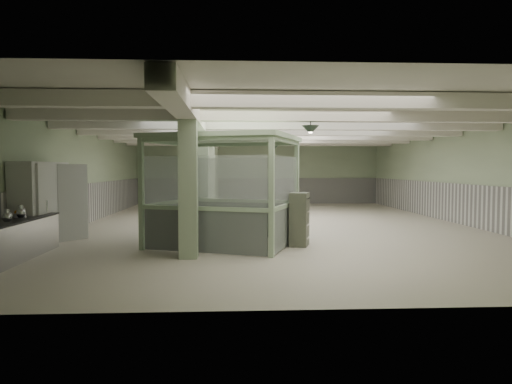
{
  "coord_description": "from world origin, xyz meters",
  "views": [
    {
      "loc": [
        -1.47,
        -16.54,
        2.08
      ],
      "look_at": [
        -0.71,
        -1.67,
        1.3
      ],
      "focal_mm": 32.0,
      "sensor_mm": 36.0,
      "label": 1
    }
  ],
  "objects": [
    {
      "name": "floor",
      "position": [
        0.0,
        0.0,
        0.0
      ],
      "size": [
        20.0,
        20.0,
        0.0
      ],
      "primitive_type": "plane",
      "color": "beige",
      "rests_on": "ground"
    },
    {
      "name": "column_d",
      "position": [
        -2.5,
        8.0,
        1.8
      ],
      "size": [
        0.42,
        0.42,
        3.6
      ],
      "primitive_type": "cube",
      "color": "#9EB290",
      "rests_on": "floor"
    },
    {
      "name": "wall_back",
      "position": [
        0.0,
        10.0,
        1.8
      ],
      "size": [
        14.0,
        0.02,
        3.6
      ],
      "primitive_type": "cube",
      "color": "#A6BB95",
      "rests_on": "floor"
    },
    {
      "name": "beam_c",
      "position": [
        0.0,
        -2.5,
        3.42
      ],
      "size": [
        13.9,
        0.35,
        0.32
      ],
      "primitive_type": "cube",
      "color": "white",
      "rests_on": "ceiling"
    },
    {
      "name": "wainscot_left",
      "position": [
        -6.97,
        0.0,
        0.75
      ],
      "size": [
        0.05,
        19.9,
        1.5
      ],
      "primitive_type": "cube",
      "color": "silver",
      "rests_on": "floor"
    },
    {
      "name": "ceiling",
      "position": [
        0.0,
        0.0,
        3.6
      ],
      "size": [
        14.0,
        20.0,
        0.02
      ],
      "primitive_type": "cube",
      "color": "white",
      "rests_on": "wall_back"
    },
    {
      "name": "walkin_cooler",
      "position": [
        -6.62,
        -4.0,
        1.15
      ],
      "size": [
        1.09,
        2.5,
        2.29
      ],
      "color": "silver",
      "rests_on": "floor"
    },
    {
      "name": "column_b",
      "position": [
        -2.5,
        -1.0,
        1.8
      ],
      "size": [
        0.42,
        0.42,
        3.6
      ],
      "primitive_type": "cube",
      "color": "#9EB290",
      "rests_on": "floor"
    },
    {
      "name": "pendant_front",
      "position": [
        0.5,
        -5.0,
        3.05
      ],
      "size": [
        0.44,
        0.44,
        0.22
      ],
      "primitive_type": "cone",
      "rotation": [
        3.14,
        0.0,
        0.0
      ],
      "color": "#2E3D30",
      "rests_on": "ceiling"
    },
    {
      "name": "wainscot_back",
      "position": [
        0.0,
        9.97,
        0.75
      ],
      "size": [
        13.9,
        0.05,
        1.5
      ],
      "primitive_type": "cube",
      "color": "silver",
      "rests_on": "floor"
    },
    {
      "name": "pitcher_far",
      "position": [
        -6.47,
        -5.58,
        1.05
      ],
      "size": [
        0.29,
        0.3,
        0.31
      ],
      "primitive_type": null,
      "rotation": [
        0.0,
        0.0,
        0.38
      ],
      "color": "#AFAFB3",
      "rests_on": "prep_counter"
    },
    {
      "name": "wall_right",
      "position": [
        7.0,
        0.0,
        1.8
      ],
      "size": [
        0.02,
        20.0,
        3.6
      ],
      "primitive_type": "cube",
      "color": "#A6BB95",
      "rests_on": "floor"
    },
    {
      "name": "wainscot_right",
      "position": [
        6.97,
        0.0,
        0.75
      ],
      "size": [
        0.05,
        19.9,
        1.5
      ],
      "primitive_type": "cube",
      "color": "silver",
      "rests_on": "floor"
    },
    {
      "name": "pendant_mid",
      "position": [
        0.5,
        0.5,
        3.05
      ],
      "size": [
        0.44,
        0.44,
        0.22
      ],
      "primitive_type": "cone",
      "rotation": [
        3.14,
        0.0,
        0.0
      ],
      "color": "#2E3D30",
      "rests_on": "ceiling"
    },
    {
      "name": "beam_d",
      "position": [
        0.0,
        0.0,
        3.42
      ],
      "size": [
        13.9,
        0.35,
        0.32
      ],
      "primitive_type": "cube",
      "color": "white",
      "rests_on": "ceiling"
    },
    {
      "name": "pitcher_near",
      "position": [
        -6.37,
        -6.44,
        1.05
      ],
      "size": [
        0.21,
        0.24,
        0.29
      ],
      "primitive_type": null,
      "rotation": [
        0.0,
        0.0,
        0.08
      ],
      "color": "#AFAFB3",
      "rests_on": "prep_counter"
    },
    {
      "name": "wall_front",
      "position": [
        0.0,
        -10.0,
        1.8
      ],
      "size": [
        14.0,
        0.02,
        3.6
      ],
      "primitive_type": "cube",
      "color": "#A6BB95",
      "rests_on": "floor"
    },
    {
      "name": "beam_a",
      "position": [
        0.0,
        -7.5,
        3.42
      ],
      "size": [
        13.9,
        0.35,
        0.32
      ],
      "primitive_type": "cube",
      "color": "white",
      "rests_on": "ceiling"
    },
    {
      "name": "orange_bowl",
      "position": [
        -6.55,
        -5.47,
        0.95
      ],
      "size": [
        0.29,
        0.29,
        0.1
      ],
      "primitive_type": "cylinder",
      "rotation": [
        0.0,
        0.0,
        -0.02
      ],
      "color": "#B2B2B7",
      "rests_on": "prep_counter"
    },
    {
      "name": "pendant_back",
      "position": [
        0.5,
        5.5,
        3.05
      ],
      "size": [
        0.44,
        0.44,
        0.22
      ],
      "primitive_type": "cone",
      "rotation": [
        3.14,
        0.0,
        0.0
      ],
      "color": "#2E3D30",
      "rests_on": "ceiling"
    },
    {
      "name": "column_c",
      "position": [
        -2.5,
        4.0,
        1.8
      ],
      "size": [
        0.42,
        0.42,
        3.6
      ],
      "primitive_type": "cube",
      "color": "#9EB290",
      "rests_on": "floor"
    },
    {
      "name": "beam_g",
      "position": [
        0.0,
        7.5,
        3.42
      ],
      "size": [
        13.9,
        0.35,
        0.32
      ],
      "primitive_type": "cube",
      "color": "white",
      "rests_on": "ceiling"
    },
    {
      "name": "beam_e",
      "position": [
        0.0,
        2.5,
        3.42
      ],
      "size": [
        13.9,
        0.35,
        0.32
      ],
      "primitive_type": "cube",
      "color": "white",
      "rests_on": "ceiling"
    },
    {
      "name": "beam_b",
      "position": [
        0.0,
        -5.0,
        3.42
      ],
      "size": [
        13.9,
        0.35,
        0.32
      ],
      "primitive_type": "cube",
      "color": "white",
      "rests_on": "ceiling"
    },
    {
      "name": "girder",
      "position": [
        -2.5,
        0.0,
        3.38
      ],
      "size": [
        0.45,
        19.9,
        0.4
      ],
      "primitive_type": "cube",
      "color": "white",
      "rests_on": "ceiling"
    },
    {
      "name": "filing_cabinet",
      "position": [
        0.3,
        -4.48,
        0.71
      ],
      "size": [
        0.63,
        0.76,
        1.43
      ],
      "primitive_type": "cube",
      "rotation": [
        0.0,
        0.0,
        -0.3
      ],
      "color": "#5B5F4F",
      "rests_on": "floor"
    },
    {
      "name": "guard_booth",
      "position": [
        -1.7,
        -4.15,
        1.96
      ],
      "size": [
        4.49,
        4.14,
        2.96
      ],
      "rotation": [
        0.0,
        0.0,
        -0.34
      ],
      "color": "#A6C29B",
      "rests_on": "floor"
    },
    {
      "name": "beam_f",
      "position": [
        0.0,
        5.0,
        3.42
      ],
      "size": [
        13.9,
        0.35,
        0.32
      ],
      "primitive_type": "cube",
      "color": "white",
      "rests_on": "ceiling"
    },
    {
      "name": "wall_left",
      "position": [
        -7.0,
        0.0,
        1.8
      ],
      "size": [
        0.02,
        20.0,
        3.6
      ],
      "primitive_type": "cube",
      "color": "#A6BB95",
      "rests_on": "floor"
    },
    {
      "name": "column_a",
      "position": [
        -2.5,
        -6.0,
        1.8
      ],
      "size": [
        0.42,
        0.42,
        3.6
      ],
      "primitive_type": "cube",
      "color": "#9EB290",
      "rests_on": "floor"
    }
  ]
}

